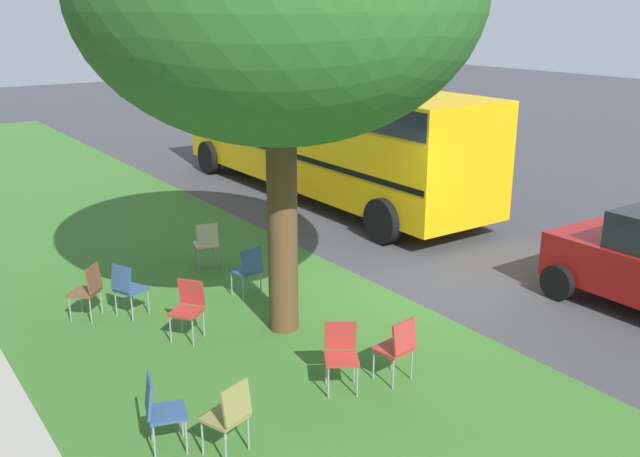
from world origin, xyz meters
TOP-DOWN VIEW (x-y plane):
  - ground at (0.00, 0.00)m, footprint 80.00×80.00m
  - grass_verge at (0.00, 3.20)m, footprint 48.00×6.00m
  - chair_0 at (1.65, 4.28)m, footprint 0.54×0.55m
  - chair_1 at (1.29, 2.33)m, footprint 0.47×0.46m
  - chair_2 at (-2.50, 4.68)m, footprint 0.54×0.53m
  - chair_3 at (-2.01, 2.84)m, footprint 0.57×0.57m
  - chair_4 at (2.97, 2.27)m, footprint 0.52×0.51m
  - chair_5 at (-1.97, 5.24)m, footprint 0.52×0.52m
  - chair_6 at (0.42, 3.81)m, footprint 0.58×0.58m
  - chair_7 at (-2.30, 2.15)m, footprint 0.48×0.47m
  - chair_8 at (1.92, 4.80)m, footprint 0.59×0.59m
  - school_bus at (6.23, -2.62)m, footprint 10.40×2.80m

SIDE VIEW (x-z plane):
  - ground at x=0.00m, z-range 0.00..0.00m
  - grass_verge at x=0.00m, z-range 0.00..0.01m
  - chair_0 at x=1.65m, z-range 0.08..0.96m
  - chair_1 at x=1.29m, z-range 0.08..0.96m
  - chair_2 at x=-2.50m, z-range 0.08..0.96m
  - chair_3 at x=-2.01m, z-range 0.08..0.96m
  - chair_4 at x=2.97m, z-range 0.08..0.96m
  - chair_5 at x=-1.97m, z-range 0.08..0.96m
  - chair_6 at x=0.42m, z-range 0.08..0.96m
  - chair_7 at x=-2.30m, z-range 0.08..0.96m
  - chair_8 at x=1.92m, z-range 0.08..0.96m
  - school_bus at x=6.23m, z-range 0.32..3.20m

